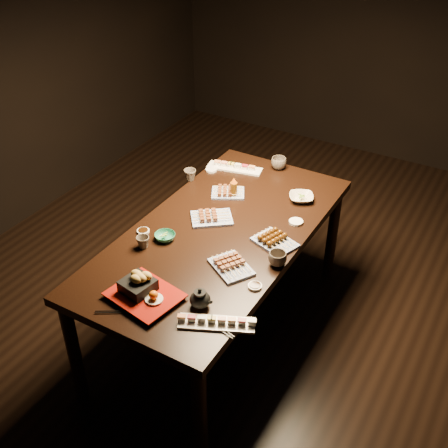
{
  "coord_description": "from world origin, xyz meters",
  "views": [
    {
      "loc": [
        1.31,
        -2.53,
        2.57
      ],
      "look_at": [
        0.0,
        -0.28,
        0.77
      ],
      "focal_mm": 45.0,
      "sensor_mm": 36.0,
      "label": 1
    }
  ],
  "objects_px": {
    "teacup_near_left": "(143,242)",
    "teapot": "(200,298)",
    "sushi_platter_far": "(235,166)",
    "teacup_mid_right": "(277,259)",
    "edamame_bowl_cream": "(301,198)",
    "sushi_platter_near": "(217,321)",
    "dining_table": "(220,282)",
    "yakitori_plate_center": "(212,215)",
    "tempura_tray": "(144,289)",
    "condiment_bottle": "(234,187)",
    "yakitori_plate_right": "(231,264)",
    "edamame_bowl_green": "(165,237)",
    "teacup_far_right": "(279,163)",
    "teacup_far_left": "(190,175)",
    "yakitori_plate_left": "(228,190)"
  },
  "relations": [
    {
      "from": "dining_table",
      "to": "edamame_bowl_green",
      "type": "height_order",
      "value": "edamame_bowl_green"
    },
    {
      "from": "teacup_near_left",
      "to": "teapot",
      "type": "height_order",
      "value": "teapot"
    },
    {
      "from": "yakitori_plate_center",
      "to": "tempura_tray",
      "type": "xyz_separation_m",
      "value": [
        0.07,
        -0.74,
        0.03
      ]
    },
    {
      "from": "edamame_bowl_cream",
      "to": "teacup_mid_right",
      "type": "bearing_deg",
      "value": -77.01
    },
    {
      "from": "edamame_bowl_green",
      "to": "dining_table",
      "type": "bearing_deg",
      "value": 44.62
    },
    {
      "from": "teacup_far_right",
      "to": "condiment_bottle",
      "type": "relative_size",
      "value": 0.76
    },
    {
      "from": "teacup_mid_right",
      "to": "teacup_far_right",
      "type": "relative_size",
      "value": 0.95
    },
    {
      "from": "yakitori_plate_center",
      "to": "yakitori_plate_right",
      "type": "relative_size",
      "value": 1.03
    },
    {
      "from": "edamame_bowl_cream",
      "to": "condiment_bottle",
      "type": "height_order",
      "value": "condiment_bottle"
    },
    {
      "from": "condiment_bottle",
      "to": "teacup_far_left",
      "type": "bearing_deg",
      "value": 174.03
    },
    {
      "from": "sushi_platter_near",
      "to": "teapot",
      "type": "distance_m",
      "value": 0.15
    },
    {
      "from": "sushi_platter_far",
      "to": "yakitori_plate_right",
      "type": "xyz_separation_m",
      "value": [
        0.5,
        -0.92,
        0.01
      ]
    },
    {
      "from": "yakitori_plate_center",
      "to": "yakitori_plate_left",
      "type": "relative_size",
      "value": 1.17
    },
    {
      "from": "teacup_mid_right",
      "to": "edamame_bowl_cream",
      "type": "bearing_deg",
      "value": 102.99
    },
    {
      "from": "dining_table",
      "to": "yakitori_plate_center",
      "type": "distance_m",
      "value": 0.42
    },
    {
      "from": "teacup_far_left",
      "to": "sushi_platter_far",
      "type": "bearing_deg",
      "value": 56.73
    },
    {
      "from": "yakitori_plate_left",
      "to": "teacup_near_left",
      "type": "xyz_separation_m",
      "value": [
        -0.12,
        -0.7,
        0.01
      ]
    },
    {
      "from": "teacup_mid_right",
      "to": "teapot",
      "type": "distance_m",
      "value": 0.49
    },
    {
      "from": "teacup_far_left",
      "to": "sushi_platter_near",
      "type": "bearing_deg",
      "value": -51.66
    },
    {
      "from": "edamame_bowl_cream",
      "to": "condiment_bottle",
      "type": "xyz_separation_m",
      "value": [
        -0.37,
        -0.17,
        0.05
      ]
    },
    {
      "from": "edamame_bowl_cream",
      "to": "teacup_near_left",
      "type": "distance_m",
      "value": 1.02
    },
    {
      "from": "yakitori_plate_center",
      "to": "tempura_tray",
      "type": "distance_m",
      "value": 0.74
    },
    {
      "from": "tempura_tray",
      "to": "teapot",
      "type": "relative_size",
      "value": 2.77
    },
    {
      "from": "sushi_platter_near",
      "to": "dining_table",
      "type": "bearing_deg",
      "value": 94.82
    },
    {
      "from": "teacup_far_right",
      "to": "sushi_platter_near",
      "type": "bearing_deg",
      "value": -74.97
    },
    {
      "from": "sushi_platter_far",
      "to": "condiment_bottle",
      "type": "height_order",
      "value": "condiment_bottle"
    },
    {
      "from": "edamame_bowl_cream",
      "to": "teacup_mid_right",
      "type": "height_order",
      "value": "teacup_mid_right"
    },
    {
      "from": "yakitori_plate_left",
      "to": "teacup_near_left",
      "type": "distance_m",
      "value": 0.71
    },
    {
      "from": "condiment_bottle",
      "to": "teacup_mid_right",
      "type": "bearing_deg",
      "value": -41.86
    },
    {
      "from": "teapot",
      "to": "yakitori_plate_left",
      "type": "bearing_deg",
      "value": 114.83
    },
    {
      "from": "yakitori_plate_right",
      "to": "tempura_tray",
      "type": "xyz_separation_m",
      "value": [
        -0.24,
        -0.41,
        0.03
      ]
    },
    {
      "from": "edamame_bowl_cream",
      "to": "teapot",
      "type": "xyz_separation_m",
      "value": [
        -0.03,
        -1.1,
        0.03
      ]
    },
    {
      "from": "yakitori_plate_left",
      "to": "condiment_bottle",
      "type": "xyz_separation_m",
      "value": [
        0.05,
        -0.01,
        0.04
      ]
    },
    {
      "from": "sushi_platter_near",
      "to": "yakitori_plate_left",
      "type": "distance_m",
      "value": 1.13
    },
    {
      "from": "sushi_platter_far",
      "to": "condiment_bottle",
      "type": "relative_size",
      "value": 2.76
    },
    {
      "from": "dining_table",
      "to": "teacup_near_left",
      "type": "xyz_separation_m",
      "value": [
        -0.28,
        -0.33,
        0.41
      ]
    },
    {
      "from": "yakitori_plate_right",
      "to": "teacup_near_left",
      "type": "distance_m",
      "value": 0.5
    },
    {
      "from": "edamame_bowl_green",
      "to": "teapot",
      "type": "bearing_deg",
      "value": -37.98
    },
    {
      "from": "edamame_bowl_cream",
      "to": "teacup_near_left",
      "type": "relative_size",
      "value": 2.04
    },
    {
      "from": "tempura_tray",
      "to": "condiment_bottle",
      "type": "bearing_deg",
      "value": 104.86
    },
    {
      "from": "sushi_platter_far",
      "to": "teacup_mid_right",
      "type": "relative_size",
      "value": 3.84
    },
    {
      "from": "sushi_platter_near",
      "to": "sushi_platter_far",
      "type": "relative_size",
      "value": 0.96
    },
    {
      "from": "yakitori_plate_right",
      "to": "teacup_mid_right",
      "type": "distance_m",
      "value": 0.24
    },
    {
      "from": "yakitori_plate_left",
      "to": "condiment_bottle",
      "type": "distance_m",
      "value": 0.06
    },
    {
      "from": "teacup_mid_right",
      "to": "teacup_far_left",
      "type": "height_order",
      "value": "teacup_mid_right"
    },
    {
      "from": "teacup_mid_right",
      "to": "yakitori_plate_right",
      "type": "bearing_deg",
      "value": -142.56
    },
    {
      "from": "teacup_far_right",
      "to": "yakitori_plate_center",
      "type": "bearing_deg",
      "value": -95.39
    },
    {
      "from": "sushi_platter_far",
      "to": "dining_table",
      "type": "bearing_deg",
      "value": 100.37
    },
    {
      "from": "sushi_platter_far",
      "to": "yakitori_plate_center",
      "type": "height_order",
      "value": "yakitori_plate_center"
    },
    {
      "from": "edamame_bowl_green",
      "to": "yakitori_plate_center",
      "type": "bearing_deg",
      "value": 68.13
    }
  ]
}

